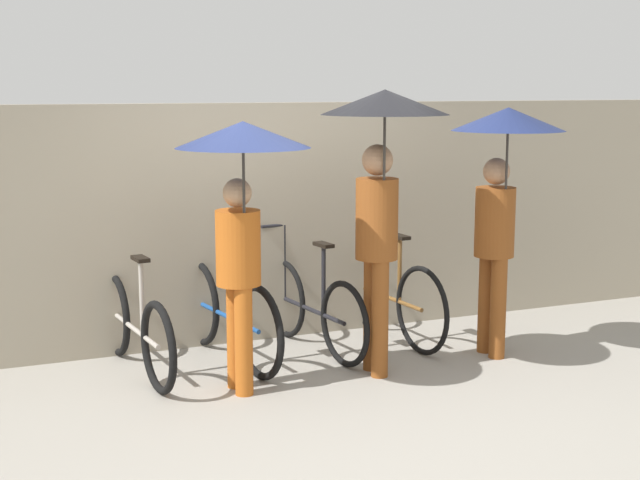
# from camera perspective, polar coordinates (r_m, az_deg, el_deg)

# --- Properties ---
(ground_plane) EXTENTS (30.00, 30.00, 0.00)m
(ground_plane) POSITION_cam_1_polar(r_m,az_deg,el_deg) (6.30, 0.64, -10.44)
(ground_plane) COLOR gray
(back_wall) EXTENTS (10.78, 0.12, 2.04)m
(back_wall) POSITION_cam_1_polar(r_m,az_deg,el_deg) (7.63, -4.53, 1.07)
(back_wall) COLOR gray
(back_wall) RESTS_ON ground
(parked_bicycle_0) EXTENTS (0.44, 1.74, 1.09)m
(parked_bicycle_0) POSITION_cam_1_polar(r_m,az_deg,el_deg) (6.99, -11.75, -5.48)
(parked_bicycle_0) COLOR black
(parked_bicycle_0) RESTS_ON ground
(parked_bicycle_1) EXTENTS (0.48, 1.79, 1.11)m
(parked_bicycle_1) POSITION_cam_1_polar(r_m,az_deg,el_deg) (7.17, -5.99, -4.74)
(parked_bicycle_1) COLOR black
(parked_bicycle_1) RESTS_ON ground
(parked_bicycle_2) EXTENTS (0.44, 1.65, 1.01)m
(parked_bicycle_2) POSITION_cam_1_polar(r_m,az_deg,el_deg) (7.41, -0.49, -4.36)
(parked_bicycle_2) COLOR black
(parked_bicycle_2) RESTS_ON ground
(parked_bicycle_3) EXTENTS (0.44, 1.78, 1.10)m
(parked_bicycle_3) POSITION_cam_1_polar(r_m,az_deg,el_deg) (7.78, 4.32, -3.51)
(parked_bicycle_3) COLOR black
(parked_bicycle_3) RESTS_ON ground
(pedestrian_leading) EXTENTS (0.93, 0.93, 1.95)m
(pedestrian_leading) POSITION_cam_1_polar(r_m,az_deg,el_deg) (6.16, -5.06, 3.47)
(pedestrian_leading) COLOR #B25619
(pedestrian_leading) RESTS_ON ground
(pedestrian_center) EXTENTS (0.93, 0.93, 2.16)m
(pedestrian_center) POSITION_cam_1_polar(r_m,az_deg,el_deg) (6.54, 3.96, 5.19)
(pedestrian_center) COLOR brown
(pedestrian_center) RESTS_ON ground
(pedestrian_trailing) EXTENTS (0.88, 0.88, 2.02)m
(pedestrian_trailing) POSITION_cam_1_polar(r_m,az_deg,el_deg) (7.15, 11.60, 4.40)
(pedestrian_trailing) COLOR brown
(pedestrian_trailing) RESTS_ON ground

